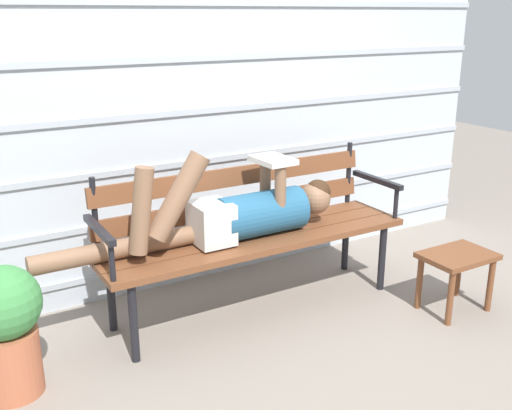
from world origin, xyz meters
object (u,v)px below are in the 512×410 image
Objects in this scene: footstool at (457,265)px; potted_plant at (6,325)px; reclining_person at (236,213)px; park_bench at (250,225)px.

footstool is 0.66× the size of potted_plant.
footstool is 2.41m from potted_plant.
footstool is at bearing -28.36° from reclining_person.
potted_plant is at bearing 169.07° from footstool.
potted_plant is (-1.25, -0.15, -0.27)m from reclining_person.
potted_plant is (-1.38, -0.21, -0.15)m from park_bench.
footstool is (1.11, -0.60, -0.33)m from reclining_person.
reclining_person is at bearing 6.62° from potted_plant.
park_bench is 0.18m from reclining_person.
park_bench is at bearing 8.87° from potted_plant.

